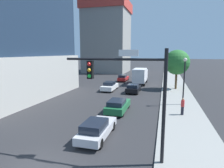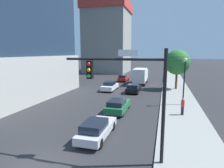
{
  "view_description": "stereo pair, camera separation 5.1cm",
  "coord_description": "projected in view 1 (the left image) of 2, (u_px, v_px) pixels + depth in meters",
  "views": [
    {
      "loc": [
        6.7,
        -8.35,
        6.35
      ],
      "look_at": [
        1.68,
        10.04,
        3.24
      ],
      "focal_mm": 31.06,
      "sensor_mm": 36.0,
      "label": 1
    },
    {
      "loc": [
        6.75,
        -8.34,
        6.35
      ],
      "look_at": [
        1.68,
        10.04,
        3.24
      ],
      "focal_mm": 31.06,
      "sensor_mm": 36.0,
      "label": 2
    }
  ],
  "objects": [
    {
      "name": "street_lamp",
      "position": [
        184.0,
        74.0,
        22.79
      ],
      "size": [
        0.44,
        0.44,
        5.59
      ],
      "color": "black",
      "rests_on": "sidewalk"
    },
    {
      "name": "car_silver",
      "position": [
        97.0,
        129.0,
        14.43
      ],
      "size": [
        1.77,
        4.79,
        1.43
      ],
      "color": "#B7B7BC",
      "rests_on": "ground"
    },
    {
      "name": "street_tree",
      "position": [
        177.0,
        62.0,
        32.72
      ],
      "size": [
        4.22,
        4.22,
        6.67
      ],
      "color": "brown",
      "rests_on": "sidewalk"
    },
    {
      "name": "construction_building",
      "position": [
        107.0,
        33.0,
        62.31
      ],
      "size": [
        13.91,
        14.18,
        30.29
      ],
      "color": "gray",
      "rests_on": "ground"
    },
    {
      "name": "car_red",
      "position": [
        123.0,
        78.0,
        43.09
      ],
      "size": [
        1.77,
        4.56,
        1.51
      ],
      "color": "red",
      "rests_on": "ground"
    },
    {
      "name": "car_white",
      "position": [
        110.0,
        86.0,
        32.73
      ],
      "size": [
        1.89,
        4.78,
        1.49
      ],
      "color": "silver",
      "rests_on": "ground"
    },
    {
      "name": "car_black",
      "position": [
        133.0,
        88.0,
        30.93
      ],
      "size": [
        1.91,
        4.4,
        1.4
      ],
      "color": "black",
      "rests_on": "ground"
    },
    {
      "name": "sidewalk",
      "position": [
        177.0,
        97.0,
        27.5
      ],
      "size": [
        4.51,
        120.0,
        0.15
      ],
      "primitive_type": "cube",
      "color": "gray",
      "rests_on": "ground"
    },
    {
      "name": "box_truck",
      "position": [
        140.0,
        75.0,
        39.01
      ],
      "size": [
        2.34,
        6.94,
        3.2
      ],
      "color": "silver",
      "rests_on": "ground"
    },
    {
      "name": "traffic_light_pole",
      "position": [
        130.0,
        85.0,
        10.8
      ],
      "size": [
        5.82,
        0.48,
        6.41
      ],
      "color": "black",
      "rests_on": "sidewalk"
    },
    {
      "name": "car_green",
      "position": [
        118.0,
        105.0,
        20.82
      ],
      "size": [
        1.89,
        4.7,
        1.42
      ],
      "color": "#1E6638",
      "rests_on": "ground"
    },
    {
      "name": "ground_plane",
      "position": [
        35.0,
        168.0,
        10.71
      ],
      "size": [
        400.0,
        400.0,
        0.0
      ],
      "primitive_type": "plane",
      "color": "#28282B"
    },
    {
      "name": "pedestrian_red_shirt",
      "position": [
        183.0,
        106.0,
        19.36
      ],
      "size": [
        0.34,
        0.34,
        1.73
      ],
      "color": "black",
      "rests_on": "sidewalk"
    }
  ]
}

